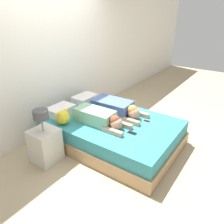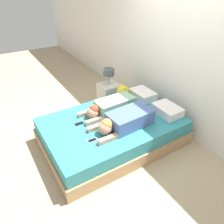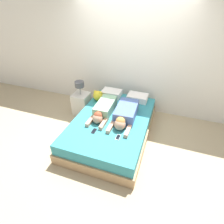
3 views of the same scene
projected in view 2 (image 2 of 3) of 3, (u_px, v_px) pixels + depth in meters
The scene contains 11 objects.
ground_plane at pixel (112, 141), 3.70m from camera, with size 12.00×12.00×0.00m, color tan.
wall_back at pixel (177, 53), 3.55m from camera, with size 12.00×0.06×2.60m.
bed at pixel (112, 131), 3.59m from camera, with size 1.48×2.19×0.43m.
pillow_head_left at pixel (143, 94), 4.05m from camera, with size 0.46×0.33×0.14m.
pillow_head_right at pixel (167, 110), 3.59m from camera, with size 0.46×0.33×0.14m.
person_left at pixel (109, 107), 3.60m from camera, with size 0.34×0.95×0.23m.
person_right at pixel (124, 120), 3.26m from camera, with size 0.42×0.99×0.24m.
cell_phone_left at pixel (79, 124), 3.38m from camera, with size 0.07×0.14×0.01m.
cell_phone_right at pixel (92, 140), 3.04m from camera, with size 0.07×0.14×0.01m.
plush_toy at pixel (123, 91), 4.05m from camera, with size 0.23×0.23×0.24m.
nightstand at pixel (109, 94), 4.48m from camera, with size 0.37×0.37×0.85m.
Camera 2 is at (2.43, -1.50, 2.41)m, focal length 35.00 mm.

